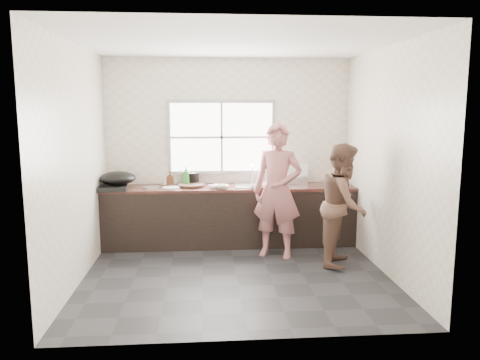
{
  "coord_description": "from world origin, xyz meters",
  "views": [
    {
      "loc": [
        -0.37,
        -5.36,
        1.99
      ],
      "look_at": [
        0.1,
        0.65,
        1.05
      ],
      "focal_mm": 35.0,
      "sensor_mm": 36.0,
      "label": 1
    }
  ],
  "objects": [
    {
      "name": "sink",
      "position": [
        0.35,
        1.29,
        0.86
      ],
      "size": [
        0.55,
        0.45,
        0.02
      ],
      "primitive_type": "cube",
      "color": "silver",
      "rests_on": "countertop"
    },
    {
      "name": "wall_left",
      "position": [
        -1.8,
        0.0,
        1.35
      ],
      "size": [
        0.01,
        3.2,
        2.7
      ],
      "primitive_type": "cube",
      "color": "silver",
      "rests_on": "ground"
    },
    {
      "name": "person_side",
      "position": [
        1.39,
        0.3,
        0.77
      ],
      "size": [
        0.84,
        0.92,
        1.55
      ],
      "primitive_type": "imported",
      "rotation": [
        0.0,
        0.0,
        1.16
      ],
      "color": "brown",
      "rests_on": "floor"
    },
    {
      "name": "window_glazing",
      "position": [
        -0.1,
        1.57,
        1.55
      ],
      "size": [
        1.5,
        0.01,
        1.0
      ],
      "primitive_type": "cube",
      "color": "white",
      "rests_on": "window_frame"
    },
    {
      "name": "countertop",
      "position": [
        0.0,
        1.29,
        0.84
      ],
      "size": [
        3.6,
        0.64,
        0.04
      ],
      "primitive_type": "cube",
      "color": "#391C17",
      "rests_on": "cabinet"
    },
    {
      "name": "window_frame",
      "position": [
        -0.1,
        1.59,
        1.55
      ],
      "size": [
        1.6,
        0.05,
        1.1
      ],
      "primitive_type": "cube",
      "color": "#9EA0A5",
      "rests_on": "wall_back"
    },
    {
      "name": "bottle_brown_tall",
      "position": [
        -0.85,
        1.36,
        0.96
      ],
      "size": [
        0.1,
        0.1,
        0.2
      ],
      "primitive_type": "imported",
      "rotation": [
        0.0,
        0.0,
        -0.1
      ],
      "color": "#402010",
      "rests_on": "countertop"
    },
    {
      "name": "bowl_held",
      "position": [
        0.36,
        1.08,
        0.89
      ],
      "size": [
        0.26,
        0.26,
        0.07
      ],
      "primitive_type": "imported",
      "rotation": [
        0.0,
        0.0,
        -0.26
      ],
      "color": "silver",
      "rests_on": "countertop"
    },
    {
      "name": "faucet",
      "position": [
        0.35,
        1.49,
        1.01
      ],
      "size": [
        0.02,
        0.02,
        0.3
      ],
      "primitive_type": "cylinder",
      "color": "silver",
      "rests_on": "countertop"
    },
    {
      "name": "wall_front",
      "position": [
        0.0,
        -1.6,
        1.35
      ],
      "size": [
        3.6,
        0.01,
        2.7
      ],
      "primitive_type": "cube",
      "color": "beige",
      "rests_on": "ground"
    },
    {
      "name": "pot_lid_left",
      "position": [
        -1.11,
        1.25,
        0.87
      ],
      "size": [
        0.32,
        0.32,
        0.01
      ],
      "primitive_type": "cylinder",
      "rotation": [
        0.0,
        0.0,
        -0.34
      ],
      "color": "silver",
      "rests_on": "countertop"
    },
    {
      "name": "bowl_mince",
      "position": [
        -0.13,
        1.11,
        0.89
      ],
      "size": [
        0.22,
        0.22,
        0.05
      ],
      "primitive_type": "imported",
      "rotation": [
        0.0,
        0.0,
        -0.06
      ],
      "color": "white",
      "rests_on": "countertop"
    },
    {
      "name": "floor",
      "position": [
        0.0,
        0.0,
        -0.01
      ],
      "size": [
        3.6,
        3.2,
        0.01
      ],
      "primitive_type": "cube",
      "color": "#252528",
      "rests_on": "ground"
    },
    {
      "name": "bottle_green",
      "position": [
        -0.63,
        1.42,
        1.01
      ],
      "size": [
        0.14,
        0.14,
        0.29
      ],
      "primitive_type": "imported",
      "rotation": [
        0.0,
        0.0,
        0.23
      ],
      "color": "#2E8D31",
      "rests_on": "countertop"
    },
    {
      "name": "burner",
      "position": [
        -1.65,
        1.11,
        0.89
      ],
      "size": [
        0.47,
        0.47,
        0.06
      ],
      "primitive_type": "cube",
      "rotation": [
        0.0,
        0.0,
        0.11
      ],
      "color": "black",
      "rests_on": "countertop"
    },
    {
      "name": "wall_back",
      "position": [
        0.0,
        1.6,
        1.35
      ],
      "size": [
        3.6,
        0.01,
        2.7
      ],
      "primitive_type": "cube",
      "color": "silver",
      "rests_on": "ground"
    },
    {
      "name": "pot_lid_right",
      "position": [
        -0.89,
        1.52,
        0.87
      ],
      "size": [
        0.29,
        0.29,
        0.01
      ],
      "primitive_type": "cylinder",
      "rotation": [
        0.0,
        0.0,
        0.09
      ],
      "color": "#A3A6AA",
      "rests_on": "countertop"
    },
    {
      "name": "wok",
      "position": [
        -1.57,
        1.18,
        1.01
      ],
      "size": [
        0.6,
        0.6,
        0.19
      ],
      "primitive_type": "ellipsoid",
      "rotation": [
        0.0,
        0.0,
        -0.24
      ],
      "color": "black",
      "rests_on": "burner"
    },
    {
      "name": "bottle_brown_short",
      "position": [
        -0.63,
        1.52,
        0.93
      ],
      "size": [
        0.15,
        0.15,
        0.15
      ],
      "primitive_type": "imported",
      "rotation": [
        0.0,
        0.0,
        0.33
      ],
      "color": "#4F1F13",
      "rests_on": "countertop"
    },
    {
      "name": "cabinet",
      "position": [
        0.0,
        1.29,
        0.41
      ],
      "size": [
        3.6,
        0.62,
        0.82
      ],
      "primitive_type": "cube",
      "color": "black",
      "rests_on": "floor"
    },
    {
      "name": "woman",
      "position": [
        0.6,
        0.69,
        0.83
      ],
      "size": [
        0.72,
        0.61,
        1.67
      ],
      "primitive_type": "imported",
      "rotation": [
        0.0,
        0.0,
        -0.4
      ],
      "color": "#B86E6F",
      "rests_on": "floor"
    },
    {
      "name": "glass_jar",
      "position": [
        -0.92,
        1.52,
        0.91
      ],
      "size": [
        0.09,
        0.09,
        0.1
      ],
      "primitive_type": "cylinder",
      "rotation": [
        0.0,
        0.0,
        -0.3
      ],
      "color": "white",
      "rests_on": "countertop"
    },
    {
      "name": "plate_food",
      "position": [
        -0.83,
        1.18,
        0.87
      ],
      "size": [
        0.28,
        0.28,
        0.02
      ],
      "primitive_type": "cylinder",
      "rotation": [
        0.0,
        0.0,
        0.2
      ],
      "color": "silver",
      "rests_on": "countertop"
    },
    {
      "name": "cleaver",
      "position": [
        -0.22,
        1.18,
        0.9
      ],
      "size": [
        0.23,
        0.22,
        0.01
      ],
      "primitive_type": "cube",
      "rotation": [
        0.0,
        0.0,
        0.74
      ],
      "color": "silver",
      "rests_on": "cutting_board"
    },
    {
      "name": "cutting_board",
      "position": [
        -0.55,
        1.29,
        0.88
      ],
      "size": [
        0.44,
        0.44,
        0.04
      ],
      "primitive_type": "cylinder",
      "rotation": [
        0.0,
        0.0,
        -0.17
      ],
      "color": "black",
      "rests_on": "countertop"
    },
    {
      "name": "dish_rack",
      "position": [
        0.93,
        1.48,
        1.01
      ],
      "size": [
        0.48,
        0.41,
        0.3
      ],
      "primitive_type": "cube",
      "rotation": [
        0.0,
        0.0,
        0.37
      ],
      "color": "silver",
      "rests_on": "countertop"
    },
    {
      "name": "ceiling",
      "position": [
        0.0,
        0.0,
        2.71
      ],
      "size": [
        3.6,
        3.2,
        0.01
      ],
      "primitive_type": "cube",
      "color": "silver",
      "rests_on": "wall_back"
    },
    {
      "name": "black_pot",
      "position": [
        -0.57,
        1.52,
        0.95
      ],
      "size": [
        0.3,
        0.3,
        0.18
      ],
      "primitive_type": "cylinder",
      "rotation": [
        0.0,
        0.0,
        -0.28
      ],
      "color": "black",
      "rests_on": "countertop"
    },
    {
      "name": "wall_right",
      "position": [
        1.8,
        0.0,
        1.35
      ],
      "size": [
        0.01,
        3.2,
        2.7
      ],
      "primitive_type": "cube",
      "color": "beige",
      "rests_on": "ground"
    },
    {
      "name": "bowl_crabs",
      "position": [
        0.5,
        1.08,
        0.89
      ],
      "size": [
        0.21,
        0.21,
        0.06
      ],
      "primitive_type": "imported",
      "rotation": [
        0.0,
        0.0,
        -0.1
      ],
      "color": "white",
      "rests_on": "countertop"
    }
  ]
}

